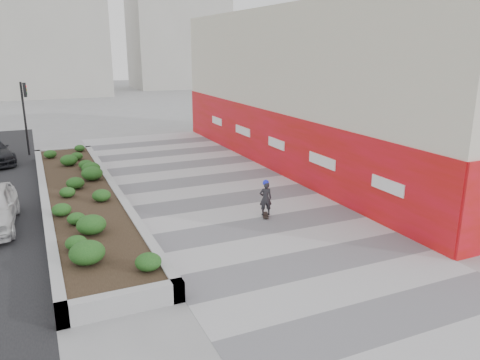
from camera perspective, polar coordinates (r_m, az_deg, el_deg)
The scene contains 9 objects.
ground at distance 15.13m, azimuth 5.67°, elevation -7.91°, with size 160.00×160.00×0.00m, color gray.
walkway at distance 17.59m, azimuth 0.82°, elevation -4.32°, with size 8.00×36.00×0.01m, color #A8A8AD.
building at distance 25.25m, azimuth 9.67°, elevation 10.90°, with size 6.04×24.08×8.00m.
planter at distance 19.84m, azimuth -18.85°, elevation -1.57°, with size 3.00×18.00×0.90m.
traffic_signal_near at distance 29.64m, azimuth -24.75°, elevation 8.03°, with size 0.33×0.28×4.20m.
distant_bldg_north_l at distance 67.09m, azimuth -23.68°, elevation 18.01°, with size 16.00×12.00×20.00m, color #ADAAA3.
distant_bldg_north_r at distance 75.47m, azimuth -7.65°, elevation 20.29°, with size 14.00×10.00×24.00m, color #ADAAA3.
manhole_cover at distance 17.80m, azimuth 2.28°, elevation -4.10°, with size 0.44×0.44×0.01m, color #595654.
skateboarder at distance 17.25m, azimuth 3.14°, elevation -2.22°, with size 0.53×0.74×1.43m.
Camera 1 is at (-6.99, -11.95, 6.10)m, focal length 35.00 mm.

